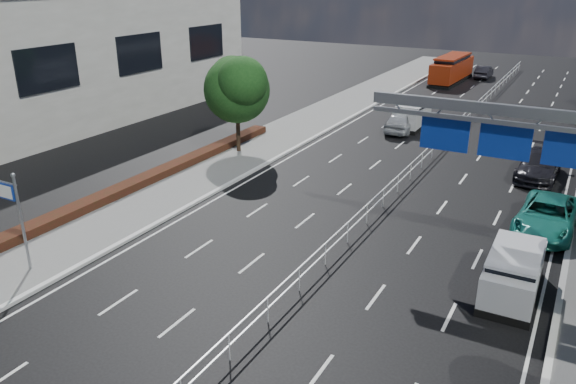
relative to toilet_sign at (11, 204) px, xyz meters
The scene contains 16 objects.
ground 11.34m from the toilet_sign, ahead, with size 160.00×160.00×0.00m, color black.
sidewalk_near 2.93m from the toilet_sign, behind, with size 5.00×140.00×0.14m, color slate.
kerb_near 3.48m from the toilet_sign, ahead, with size 0.25×140.00×0.15m, color silver.
median_fence 25.14m from the toilet_sign, 64.04° to the left, with size 0.05×85.00×1.02m.
hedge_near 6.10m from the toilet_sign, 115.13° to the left, with size 1.00×36.00×0.44m, color black.
toilet_sign is the anchor object (origin of this frame).
overhead_gantry 20.52m from the toilet_sign, 29.60° to the left, with size 10.24×0.38×7.45m.
near_building 26.29m from the toilet_sign, 136.62° to the left, with size 12.00×38.00×10.00m, color beige.
near_tree_back 18.07m from the toilet_sign, 93.14° to the left, with size 4.84×4.51×6.69m.
white_minivan 31.19m from the toilet_sign, 76.24° to the left, with size 1.96×4.52×1.96m.
red_bus 52.12m from the toilet_sign, 84.12° to the left, with size 2.77×10.01×2.96m.
near_car_silver 29.65m from the toilet_sign, 76.23° to the left, with size 1.90×4.73×1.61m, color #A7AAAF.
near_car_dark 56.80m from the toilet_sign, 81.79° to the left, with size 1.51×4.34×1.43m, color black.
silver_minivan 19.90m from the toilet_sign, 22.90° to the left, with size 1.93×4.49×1.86m.
parked_car_teal 23.87m from the toilet_sign, 37.62° to the left, with size 2.59×5.61×1.56m, color #1A786C.
parked_car_dark 28.68m from the toilet_sign, 51.93° to the left, with size 2.23×5.50×1.59m, color black.
Camera 1 is at (8.72, -12.88, 11.60)m, focal length 35.00 mm.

